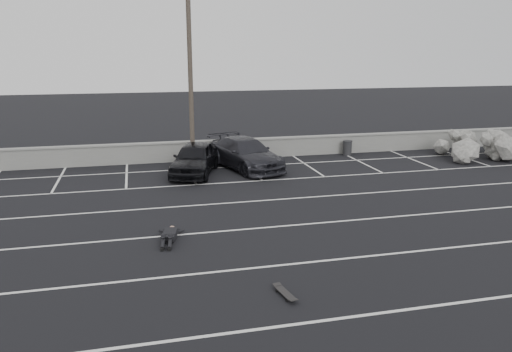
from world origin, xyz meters
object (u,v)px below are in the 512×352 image
object	(u,v)px
car_right	(246,154)
skateboard	(285,293)
car_left	(195,158)
trash_bin	(347,148)
riprap_pile	(483,149)
utility_pole	(190,76)
person	(170,231)

from	to	relation	value
car_right	skateboard	distance (m)	13.43
skateboard	car_left	bearing A→B (deg)	82.17
trash_bin	riprap_pile	distance (m)	7.30
utility_pole	skateboard	world-z (taller)	utility_pole
riprap_pile	skateboard	world-z (taller)	riprap_pile
riprap_pile	trash_bin	bearing A→B (deg)	159.96
car_left	utility_pole	size ratio (longest dim) A/B	0.50
utility_pole	skateboard	bearing A→B (deg)	-88.24
trash_bin	riprap_pile	xyz separation A→B (m)	(6.86, -2.50, 0.09)
trash_bin	skateboard	distance (m)	17.23
person	skateboard	bearing A→B (deg)	-51.00
car_left	skateboard	bearing A→B (deg)	-68.32
riprap_pile	utility_pole	bearing A→B (deg)	171.59
car_left	trash_bin	size ratio (longest dim) A/B	5.43
riprap_pile	skateboard	distance (m)	19.69
utility_pole	person	bearing A→B (deg)	-100.59
riprap_pile	person	xyz separation A→B (m)	(-17.50, -8.04, -0.29)
car_left	trash_bin	world-z (taller)	car_left
car_right	person	xyz separation A→B (m)	(-4.37, -8.69, -0.53)
utility_pole	riprap_pile	world-z (taller)	utility_pole
car_right	utility_pole	bearing A→B (deg)	128.95
riprap_pile	person	bearing A→B (deg)	-155.32
trash_bin	skateboard	xyz separation A→B (m)	(-8.25, -15.12, -0.34)
car_right	utility_pole	world-z (taller)	utility_pole
trash_bin	person	distance (m)	14.98
riprap_pile	car_right	bearing A→B (deg)	177.17
car_left	skateboard	size ratio (longest dim) A/B	5.36
person	skateboard	xyz separation A→B (m)	(2.39, -4.57, -0.14)
utility_pole	skateboard	xyz separation A→B (m)	(0.46, -14.92, -4.43)
riprap_pile	car_left	bearing A→B (deg)	179.67
car_right	skateboard	size ratio (longest dim) A/B	6.26
utility_pole	trash_bin	xyz separation A→B (m)	(8.71, 0.20, -4.09)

